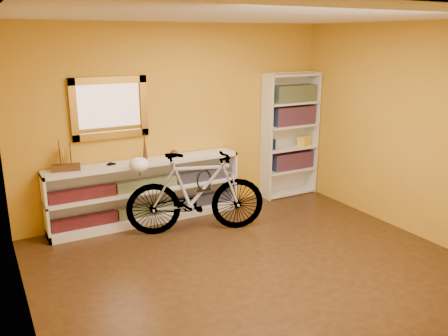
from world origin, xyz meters
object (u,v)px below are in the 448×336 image
console_unit (147,191)px  helmet (139,165)px  bicycle (196,193)px  bookcase (290,135)px

console_unit → helmet: bearing=-117.7°
helmet → bicycle: bearing=-18.0°
bookcase → helmet: (-2.57, -0.44, -0.02)m
console_unit → bookcase: bearing=0.6°
console_unit → bookcase: size_ratio=1.37×
console_unit → bicycle: size_ratio=1.45×
bookcase → bicycle: bookcase is taller
bicycle → helmet: (-0.65, 0.21, 0.40)m
bookcase → helmet: size_ratio=7.80×
bicycle → helmet: bicycle is taller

